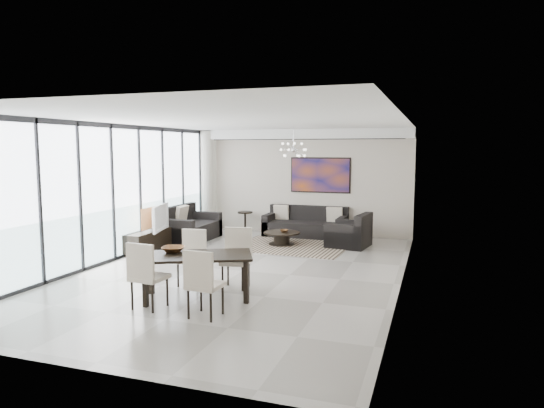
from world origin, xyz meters
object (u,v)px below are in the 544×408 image
at_px(coffee_table, 282,238).
at_px(tv_console, 150,241).
at_px(sofa_main, 306,226).
at_px(dining_table, 197,260).
at_px(television, 156,218).

distance_m(coffee_table, tv_console, 3.18).
height_order(coffee_table, tv_console, tv_console).
relative_size(coffee_table, sofa_main, 0.41).
bearing_deg(sofa_main, dining_table, -92.12).
distance_m(sofa_main, tv_console, 4.22).
height_order(sofa_main, tv_console, sofa_main).
bearing_deg(coffee_table, dining_table, -89.48).
bearing_deg(television, tv_console, 89.64).
xyz_separation_m(tv_console, dining_table, (2.74, -2.91, 0.38)).
bearing_deg(coffee_table, sofa_main, 78.97).
xyz_separation_m(coffee_table, sofa_main, (0.26, 1.34, 0.09)).
xyz_separation_m(sofa_main, television, (-2.80, -2.97, 0.51)).
bearing_deg(tv_console, television, 13.94).
relative_size(coffee_table, television, 0.87).
height_order(coffee_table, sofa_main, sofa_main).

